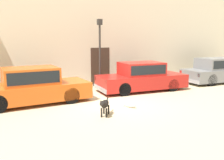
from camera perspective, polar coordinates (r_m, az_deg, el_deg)
ground_plane at (r=9.84m, az=0.23°, el=-5.37°), size 80.00×80.00×0.00m
parked_sedan_nearest at (r=10.10m, az=-18.45°, el=-1.31°), size 4.70×2.03×1.46m
parked_sedan_second at (r=12.13m, az=7.03°, el=0.80°), size 4.65×1.97×1.43m
parked_sedan_third at (r=15.73m, az=23.96°, el=2.15°), size 4.83×1.87×1.46m
apartment_block at (r=17.05m, az=1.36°, el=17.55°), size 16.74×5.71×9.81m
stray_dog_spotted at (r=8.05m, az=-1.74°, el=-5.76°), size 0.64×0.85×0.64m
stray_cat at (r=9.16m, az=4.34°, el=-6.07°), size 0.32×0.61×0.16m
street_lamp at (r=12.24m, az=-2.91°, el=8.38°), size 0.22×0.22×3.54m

